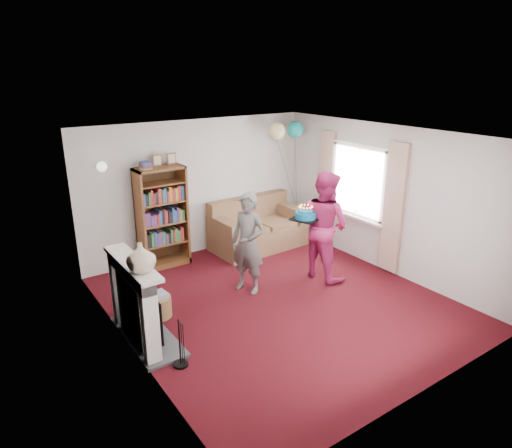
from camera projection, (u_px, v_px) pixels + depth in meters
ground at (278, 302)px, 6.91m from camera, size 5.00×5.00×0.00m
wall_back at (198, 188)px, 8.45m from camera, size 4.50×0.02×2.50m
wall_left at (125, 260)px, 5.29m from camera, size 0.02×5.00×2.50m
wall_right at (386, 199)px, 7.71m from camera, size 0.02×5.00×2.50m
ceiling at (281, 135)px, 6.09m from camera, size 4.50×5.00×0.01m
fireplace at (139, 305)px, 5.77m from camera, size 0.55×1.80×1.12m
window_bay at (357, 195)px, 8.16m from camera, size 0.14×2.02×2.20m
wall_sconce at (102, 167)px, 7.20m from camera, size 0.16×0.23×0.16m
bookcase at (161, 218)px, 7.96m from camera, size 0.84×0.42×1.99m
sofa at (256, 229)px, 8.95m from camera, size 1.81×0.96×0.96m
wicker_basket at (157, 306)px, 6.47m from camera, size 0.40×0.40×0.36m
person_striped at (248, 243)px, 7.02m from camera, size 0.58×0.69×1.60m
person_magenta at (324, 225)px, 7.48m from camera, size 0.78×0.96×1.82m
birthday_cake at (306, 215)px, 7.23m from camera, size 0.40×0.40×0.22m
balloons at (286, 130)px, 8.74m from camera, size 0.77×0.46×1.70m
mantel_vase at (141, 257)px, 5.23m from camera, size 0.34×0.34×0.35m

